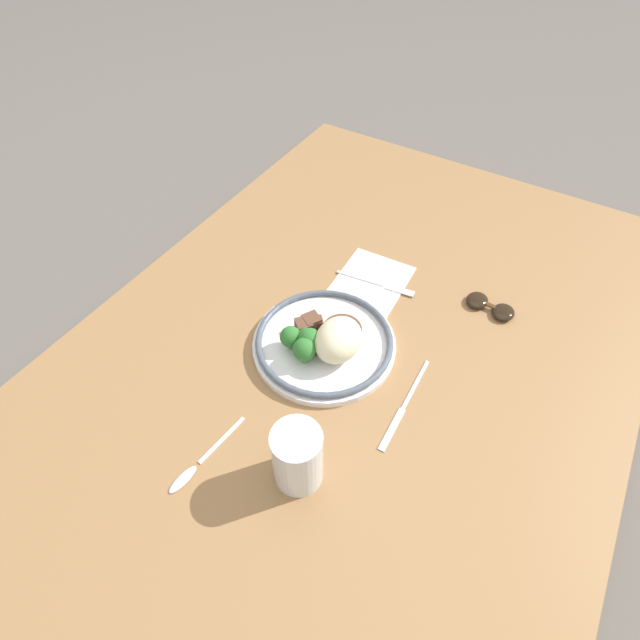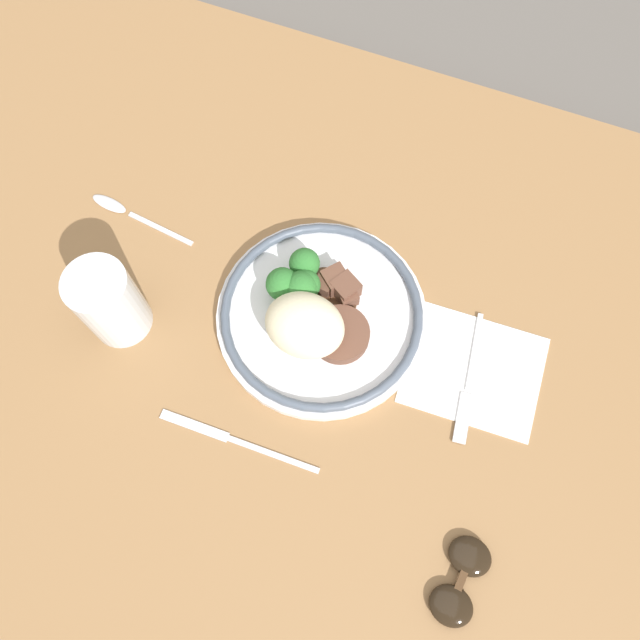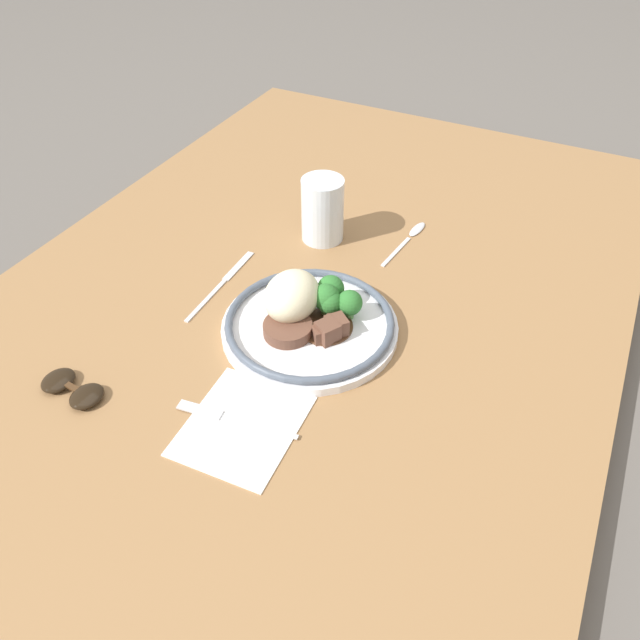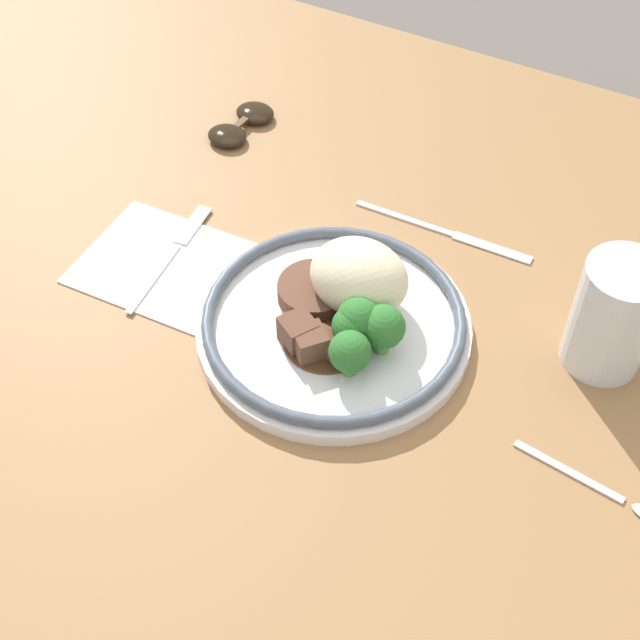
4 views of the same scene
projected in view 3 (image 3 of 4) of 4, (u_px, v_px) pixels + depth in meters
The scene contains 9 objects.
ground_plane at pixel (296, 324), 1.03m from camera, with size 8.00×8.00×0.00m, color #5B5651.
dining_table at pixel (296, 316), 1.02m from camera, with size 1.58×0.99×0.04m.
napkin at pixel (243, 425), 0.82m from camera, with size 0.17×0.15×0.00m.
plate at pixel (308, 317), 0.95m from camera, with size 0.27×0.27×0.09m.
juice_glass at pixel (323, 213), 1.12m from camera, with size 0.08×0.08×0.12m.
fork at pixel (225, 417), 0.83m from camera, with size 0.03×0.17×0.00m.
knife at pixel (223, 282), 1.05m from camera, with size 0.21×0.02×0.00m.
spoon at pixel (412, 235), 1.16m from camera, with size 0.16×0.03×0.01m.
sunglasses at pixel (72, 388), 0.86m from camera, with size 0.06×0.10×0.02m.
Camera 3 is at (-0.67, -0.38, 0.69)m, focal length 35.00 mm.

